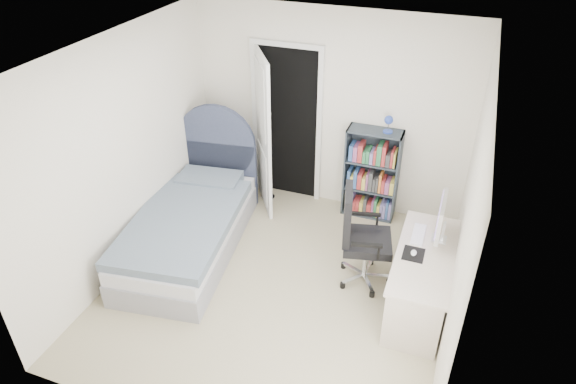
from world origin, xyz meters
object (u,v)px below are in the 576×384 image
(desk, at_px, (422,277))
(office_chair, at_px, (359,233))
(bookcase, at_px, (372,177))
(nightstand, at_px, (220,161))
(bed, at_px, (191,223))
(floor_lamp, at_px, (268,164))

(desk, height_order, office_chair, desk)
(bookcase, relative_size, desk, 1.02)
(nightstand, relative_size, desk, 0.46)
(office_chair, bearing_deg, bed, -177.68)
(nightstand, relative_size, bookcase, 0.45)
(nightstand, distance_m, desk, 3.17)
(bookcase, bearing_deg, bed, -143.04)
(bookcase, distance_m, office_chair, 1.28)
(floor_lamp, xyz_separation_m, office_chair, (1.47, -1.15, 0.08))
(bookcase, relative_size, office_chair, 1.25)
(nightstand, xyz_separation_m, desk, (2.87, -1.35, -0.05))
(floor_lamp, relative_size, bookcase, 0.93)
(bed, relative_size, floor_lamp, 1.80)
(desk, bearing_deg, floor_lamp, 148.59)
(office_chair, bearing_deg, bookcase, 96.14)
(bed, distance_m, desk, 2.61)
(bed, bearing_deg, desk, -1.87)
(bed, bearing_deg, office_chair, 2.32)
(bed, distance_m, floor_lamp, 1.33)
(bed, bearing_deg, bookcase, 36.96)
(floor_lamp, bearing_deg, office_chair, -38.10)
(bookcase, height_order, desk, bookcase)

